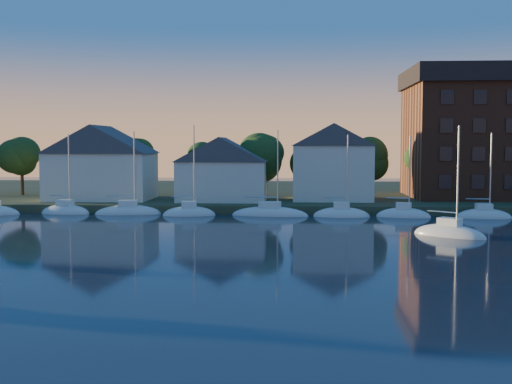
# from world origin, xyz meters

# --- Properties ---
(ground) EXTENTS (260.00, 260.00, 0.00)m
(ground) POSITION_xyz_m (0.00, 0.00, 0.00)
(ground) COLOR black
(ground) RESTS_ON ground
(shoreline_land) EXTENTS (160.00, 50.00, 2.00)m
(shoreline_land) POSITION_xyz_m (0.00, 75.00, 0.00)
(shoreline_land) COLOR #2E3A22
(shoreline_land) RESTS_ON ground
(wooden_dock) EXTENTS (120.00, 3.00, 1.00)m
(wooden_dock) POSITION_xyz_m (0.00, 52.00, 0.00)
(wooden_dock) COLOR brown
(wooden_dock) RESTS_ON ground
(clubhouse_west) EXTENTS (13.65, 9.45, 9.64)m
(clubhouse_west) POSITION_xyz_m (-22.00, 58.00, 5.93)
(clubhouse_west) COLOR white
(clubhouse_west) RESTS_ON shoreline_land
(clubhouse_centre) EXTENTS (11.55, 8.40, 8.08)m
(clubhouse_centre) POSITION_xyz_m (-6.00, 57.00, 5.13)
(clubhouse_centre) COLOR white
(clubhouse_centre) RESTS_ON shoreline_land
(clubhouse_east) EXTENTS (10.50, 8.40, 9.80)m
(clubhouse_east) POSITION_xyz_m (8.00, 59.00, 6.00)
(clubhouse_east) COLOR white
(clubhouse_east) RESTS_ON shoreline_land
(tree_line) EXTENTS (93.40, 5.40, 8.90)m
(tree_line) POSITION_xyz_m (2.00, 63.00, 7.18)
(tree_line) COLOR #3C281B
(tree_line) RESTS_ON shoreline_land
(moored_fleet) EXTENTS (95.50, 2.40, 12.05)m
(moored_fleet) POSITION_xyz_m (4.00, 49.00, 0.10)
(moored_fleet) COLOR silver
(moored_fleet) RESTS_ON ground
(drifting_sailboat_right) EXTENTS (6.79, 5.99, 10.95)m
(drifting_sailboat_right) POSITION_xyz_m (17.10, 33.68, 0.10)
(drifting_sailboat_right) COLOR silver
(drifting_sailboat_right) RESTS_ON ground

